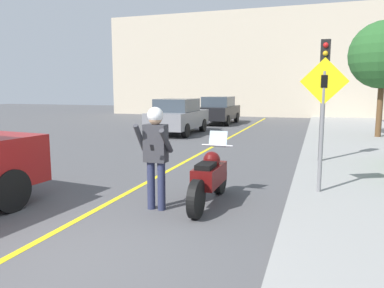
{
  "coord_description": "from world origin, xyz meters",
  "views": [
    {
      "loc": [
        3.07,
        -3.68,
        2.13
      ],
      "look_at": [
        0.82,
        3.01,
        1.09
      ],
      "focal_mm": 35.0,
      "sensor_mm": 36.0,
      "label": 1
    }
  ],
  "objects": [
    {
      "name": "parked_car_grey",
      "position": [
        -3.27,
        13.05,
        0.86
      ],
      "size": [
        1.88,
        4.2,
        1.68
      ],
      "color": "black",
      "rests_on": "ground"
    },
    {
      "name": "motorcycle",
      "position": [
        1.22,
        2.82,
        0.51
      ],
      "size": [
        0.62,
        2.24,
        1.31
      ],
      "color": "black",
      "rests_on": "ground"
    },
    {
      "name": "crossing_sign",
      "position": [
        3.16,
        3.99,
        1.69
      ],
      "size": [
        0.91,
        0.08,
        2.62
      ],
      "color": "slate",
      "rests_on": "sidewalk_curb"
    },
    {
      "name": "person_biker",
      "position": [
        0.41,
        2.23,
        1.14
      ],
      "size": [
        0.59,
        0.49,
        1.83
      ],
      "color": "#282D4C",
      "rests_on": "ground"
    },
    {
      "name": "road_center_line",
      "position": [
        -0.6,
        6.0,
        0.0
      ],
      "size": [
        0.12,
        36.0,
        0.01
      ],
      "color": "yellow",
      "rests_on": "ground"
    },
    {
      "name": "ground_plane",
      "position": [
        0.0,
        0.0,
        0.0
      ],
      "size": [
        80.0,
        80.0,
        0.0
      ],
      "primitive_type": "plane",
      "color": "#4C4C4F"
    },
    {
      "name": "parked_car_black",
      "position": [
        -2.75,
        18.78,
        0.86
      ],
      "size": [
        1.88,
        4.2,
        1.68
      ],
      "color": "black",
      "rests_on": "ground"
    },
    {
      "name": "street_tree",
      "position": [
        5.55,
        13.99,
        3.54
      ],
      "size": [
        2.81,
        2.81,
        4.85
      ],
      "color": "brown",
      "rests_on": "sidewalk_curb"
    },
    {
      "name": "building_backdrop",
      "position": [
        0.0,
        26.0,
        4.07
      ],
      "size": [
        28.0,
        1.2,
        8.14
      ],
      "color": "beige",
      "rests_on": "ground"
    },
    {
      "name": "traffic_light",
      "position": [
        3.19,
        7.43,
        2.46
      ],
      "size": [
        0.26,
        0.3,
        3.36
      ],
      "color": "#2D2D30",
      "rests_on": "sidewalk_curb"
    }
  ]
}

